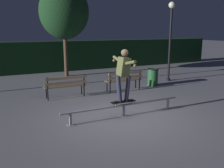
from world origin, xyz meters
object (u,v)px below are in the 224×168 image
at_px(grind_rail, 124,107).
at_px(tree_behind_benches, 64,12).
at_px(skateboard, 123,102).
at_px(lamp_post_right, 171,32).
at_px(trash_can, 153,77).
at_px(skateboarder, 124,71).
at_px(park_bench_left_center, 124,79).
at_px(park_bench_leftmost, 66,84).

bearing_deg(grind_rail, tree_behind_benches, 88.24).
bearing_deg(tree_behind_benches, skateboard, -91.93).
bearing_deg(lamp_post_right, trash_can, -156.74).
xyz_separation_m(skateboarder, lamp_post_right, (4.64, 3.73, 1.08)).
bearing_deg(trash_can, skateboard, -136.06).
bearing_deg(trash_can, park_bench_left_center, -168.71).
height_order(tree_behind_benches, lamp_post_right, tree_behind_benches).
distance_m(skateboard, skateboarder, 0.94).
height_order(park_bench_leftmost, lamp_post_right, lamp_post_right).
height_order(skateboarder, tree_behind_benches, tree_behind_benches).
distance_m(skateboarder, tree_behind_benches, 7.55).
distance_m(park_bench_left_center, trash_can, 1.73).
xyz_separation_m(park_bench_leftmost, park_bench_left_center, (2.55, 0.00, 0.00)).
height_order(park_bench_leftmost, trash_can, park_bench_leftmost).
xyz_separation_m(grind_rail, tree_behind_benches, (0.22, 7.24, 3.21)).
xyz_separation_m(tree_behind_benches, lamp_post_right, (4.39, -3.51, -1.03)).
xyz_separation_m(grind_rail, park_bench_leftmost, (-1.02, 2.79, 0.24)).
height_order(park_bench_left_center, tree_behind_benches, tree_behind_benches).
relative_size(skateboard, trash_can, 0.98).
relative_size(grind_rail, skateboard, 4.97).
height_order(grind_rail, skateboard, skateboard).
xyz_separation_m(skateboarder, tree_behind_benches, (0.24, 7.24, 2.11)).
bearing_deg(park_bench_left_center, trash_can, 11.29).
bearing_deg(park_bench_leftmost, skateboard, -70.27).
distance_m(park_bench_leftmost, tree_behind_benches, 5.49).
xyz_separation_m(skateboarder, trash_can, (3.24, 3.13, -0.99)).
bearing_deg(skateboarder, trash_can, 43.97).
relative_size(skateboard, lamp_post_right, 0.20).
height_order(skateboard, park_bench_left_center, park_bench_left_center).
bearing_deg(skateboard, grind_rail, -0.00).
bearing_deg(skateboarder, lamp_post_right, 38.79).
relative_size(skateboarder, lamp_post_right, 0.40).
relative_size(skateboarder, trash_can, 1.95).
bearing_deg(grind_rail, trash_can, 44.14).
distance_m(skateboard, trash_can, 4.51).
distance_m(skateboard, park_bench_leftmost, 2.96).
xyz_separation_m(skateboard, park_bench_leftmost, (-1.00, 2.79, 0.07)).
bearing_deg(tree_behind_benches, trash_can, -53.89).
xyz_separation_m(park_bench_left_center, tree_behind_benches, (-1.31, 4.45, 2.97)).
bearing_deg(trash_can, tree_behind_benches, 126.11).
relative_size(grind_rail, park_bench_left_center, 2.43).
distance_m(park_bench_leftmost, lamp_post_right, 6.04).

